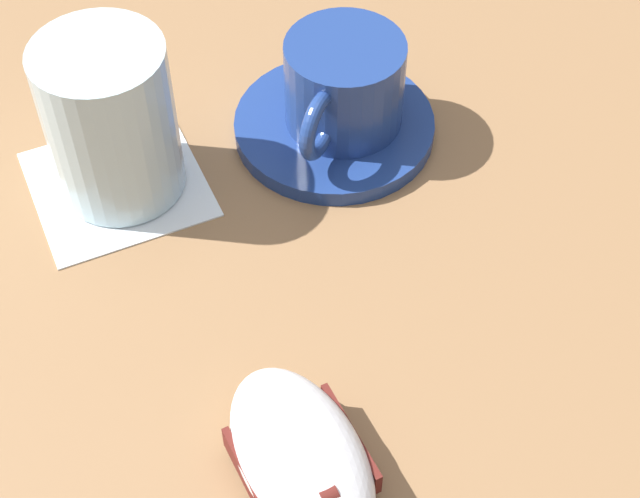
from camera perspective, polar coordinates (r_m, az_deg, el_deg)
ground_plane at (r=0.63m, az=-4.18°, el=0.85°), size 3.00×3.00×0.00m
saucer at (r=0.69m, az=0.83°, el=7.15°), size 0.14×0.14×0.01m
coffee_cup at (r=0.66m, az=1.34°, el=9.51°), size 0.08×0.11×0.06m
computer_mouse at (r=0.52m, az=-1.11°, el=-11.96°), size 0.13×0.10×0.04m
napkin_under_glass at (r=0.67m, az=-11.70°, el=3.75°), size 0.15×0.15×0.00m
drinking_glass at (r=0.63m, az=-12.10°, el=7.32°), size 0.08×0.08×0.11m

